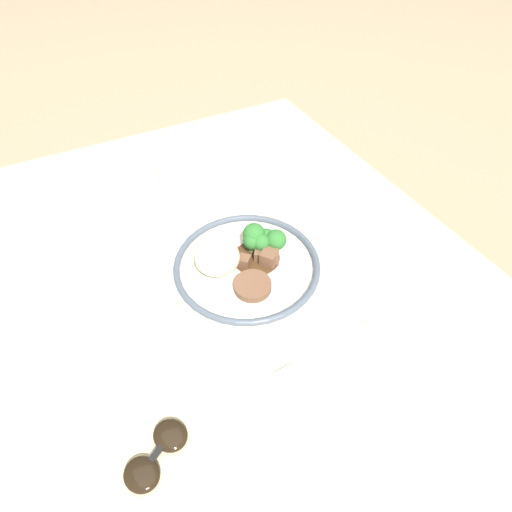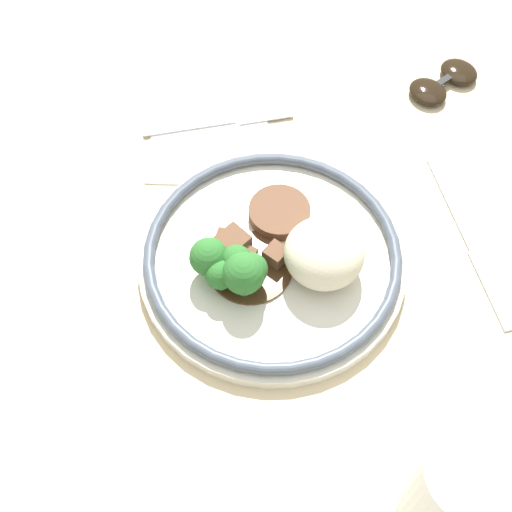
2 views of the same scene
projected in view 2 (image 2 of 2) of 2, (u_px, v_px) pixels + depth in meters
ground_plane at (306, 286)px, 0.77m from camera, size 8.00×8.00×0.00m
dining_table at (307, 277)px, 0.76m from camera, size 1.12×0.91×0.04m
napkin at (210, 132)px, 0.84m from camera, size 0.18×0.16×0.00m
plate at (275, 257)px, 0.72m from camera, size 0.28×0.28×0.07m
juice_glass at (455, 495)px, 0.57m from camera, size 0.08×0.08×0.12m
fork at (233, 121)px, 0.85m from camera, size 0.03×0.18×0.00m
knife at (470, 246)px, 0.75m from camera, size 0.22×0.03×0.00m
sunglasses at (444, 82)px, 0.88m from camera, size 0.09×0.11×0.01m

